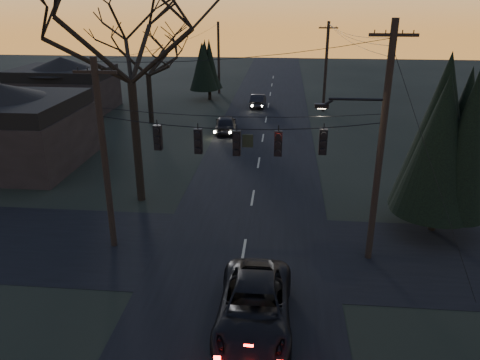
# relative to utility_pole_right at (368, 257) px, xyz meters

# --- Properties ---
(main_road) EXTENTS (8.00, 120.00, 0.02)m
(main_road) POSITION_rel_utility_pole_right_xyz_m (-5.50, 10.00, 0.01)
(main_road) COLOR black
(main_road) RESTS_ON ground
(cross_road) EXTENTS (60.00, 7.00, 0.02)m
(cross_road) POSITION_rel_utility_pole_right_xyz_m (-5.50, 0.00, 0.01)
(cross_road) COLOR black
(cross_road) RESTS_ON ground
(utility_pole_right) EXTENTS (5.00, 0.30, 10.00)m
(utility_pole_right) POSITION_rel_utility_pole_right_xyz_m (0.00, 0.00, 0.00)
(utility_pole_right) COLOR black
(utility_pole_right) RESTS_ON ground
(utility_pole_left) EXTENTS (1.80, 0.30, 8.50)m
(utility_pole_left) POSITION_rel_utility_pole_right_xyz_m (-11.50, 0.00, 0.00)
(utility_pole_left) COLOR black
(utility_pole_left) RESTS_ON ground
(utility_pole_far_r) EXTENTS (1.80, 0.30, 8.50)m
(utility_pole_far_r) POSITION_rel_utility_pole_right_xyz_m (0.00, 28.00, 0.00)
(utility_pole_far_r) COLOR black
(utility_pole_far_r) RESTS_ON ground
(utility_pole_far_l) EXTENTS (0.30, 0.30, 8.00)m
(utility_pole_far_l) POSITION_rel_utility_pole_right_xyz_m (-11.50, 36.00, 0.00)
(utility_pole_far_l) COLOR black
(utility_pole_far_l) RESTS_ON ground
(span_signal_assembly) EXTENTS (11.50, 0.44, 1.66)m
(span_signal_assembly) POSITION_rel_utility_pole_right_xyz_m (-5.74, 0.00, 5.19)
(span_signal_assembly) COLOR black
(span_signal_assembly) RESTS_ON ground
(bare_tree_left) EXTENTS (9.86, 9.86, 13.15)m
(bare_tree_left) POSITION_rel_utility_pole_right_xyz_m (-11.75, 5.18, 9.20)
(bare_tree_left) COLOR black
(bare_tree_left) RESTS_ON ground
(evergreen_right) EXTENTS (4.03, 4.03, 7.67)m
(evergreen_right) POSITION_rel_utility_pole_right_xyz_m (3.54, 3.01, 4.43)
(evergreen_right) COLOR black
(evergreen_right) RESTS_ON ground
(bare_tree_dist) EXTENTS (7.44, 7.44, 8.39)m
(bare_tree_dist) POSITION_rel_utility_pole_right_xyz_m (-15.78, 22.03, 5.86)
(bare_tree_dist) COLOR black
(bare_tree_dist) RESTS_ON ground
(evergreen_dist) EXTENTS (3.39, 3.39, 6.32)m
(evergreen_dist) POSITION_rel_utility_pole_right_xyz_m (-12.05, 32.42, 3.75)
(evergreen_dist) COLOR black
(evergreen_dist) RESTS_ON ground
(house_left_near) EXTENTS (10.00, 8.00, 5.60)m
(house_left_near) POSITION_rel_utility_pole_right_xyz_m (-22.50, 10.00, 2.80)
(house_left_near) COLOR black
(house_left_near) RESTS_ON ground
(house_left_far) EXTENTS (9.00, 7.00, 5.20)m
(house_left_far) POSITION_rel_utility_pole_right_xyz_m (-25.50, 26.00, 2.60)
(house_left_far) COLOR black
(house_left_far) RESTS_ON ground
(suv_near) EXTENTS (2.56, 5.51, 1.53)m
(suv_near) POSITION_rel_utility_pole_right_xyz_m (-4.70, -4.98, 0.76)
(suv_near) COLOR black
(suv_near) RESTS_ON ground
(sedan_oncoming_a) EXTENTS (2.10, 4.34, 1.43)m
(sedan_oncoming_a) POSITION_rel_utility_pole_right_xyz_m (-8.70, 19.51, 0.71)
(sedan_oncoming_a) COLOR black
(sedan_oncoming_a) RESTS_ON ground
(sedan_oncoming_b) EXTENTS (1.53, 3.96, 1.29)m
(sedan_oncoming_b) POSITION_rel_utility_pole_right_xyz_m (-6.55, 29.37, 0.64)
(sedan_oncoming_b) COLOR black
(sedan_oncoming_b) RESTS_ON ground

